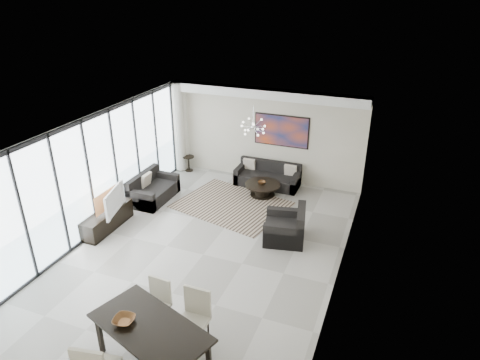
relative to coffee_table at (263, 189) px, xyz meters
The scene contains 18 objects.
room_shell 3.58m from the coffee_table, 87.48° to the right, with size 6.00×9.00×2.90m.
window_wall 4.78m from the coffee_table, 133.39° to the right, with size 0.37×8.95×2.90m.
soffit 2.75m from the coffee_table, 108.39° to the left, with size 5.98×0.40×0.26m, color white.
painting 1.84m from the coffee_table, 80.57° to the left, with size 1.68×0.04×0.98m, color #C2461B.
chandelier 2.31m from the coffee_table, 90.98° to the right, with size 0.66×0.66×0.71m.
rug 1.10m from the coffee_table, 124.05° to the right, with size 2.89×2.22×0.01m, color black.
coffee_table is the anchor object (origin of this frame).
bowl_coffee 0.20m from the coffee_table, behind, with size 0.23×0.23×0.07m, color brown.
sofa_main 0.72m from the coffee_table, 95.95° to the left, with size 1.94×0.79×0.71m.
loveseat 3.18m from the coffee_table, 154.19° to the right, with size 0.86×1.53×0.77m.
armchair 2.40m from the coffee_table, 57.76° to the right, with size 1.13×1.17×0.84m.
side_table 2.95m from the coffee_table, 164.31° to the left, with size 0.37×0.37×0.51m.
tv_console 4.42m from the coffee_table, 134.02° to the right, with size 0.45×1.60×0.50m, color black.
television 4.33m from the coffee_table, 132.83° to the right, with size 1.10×0.14×0.63m, color gray.
dining_table 6.48m from the coffee_table, 87.42° to the right, with size 2.21×1.60×0.83m.
dining_chair_nw 5.62m from the coffee_table, 91.12° to the right, with size 0.46×0.46×0.96m.
dining_chair_ne 5.78m from the coffee_table, 83.05° to the right, with size 0.49×0.49×1.06m.
bowl_dining 6.56m from the coffee_table, 91.20° to the right, with size 0.34×0.34×0.08m, color brown.
Camera 1 is at (3.76, -7.31, 5.74)m, focal length 32.00 mm.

